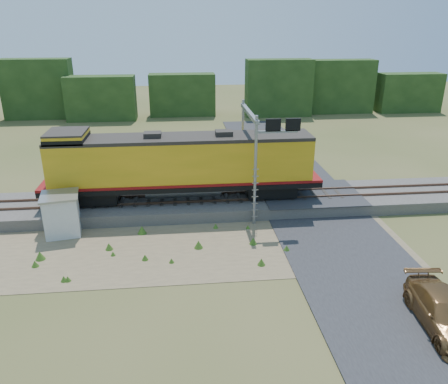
{
  "coord_description": "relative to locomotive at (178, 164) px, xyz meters",
  "views": [
    {
      "loc": [
        -2.2,
        -22.33,
        12.41
      ],
      "look_at": [
        0.43,
        3.0,
        2.4
      ],
      "focal_mm": 35.0,
      "sensor_mm": 36.0,
      "label": 1
    }
  ],
  "objects": [
    {
      "name": "weed_clumps",
      "position": [
        -1.13,
        -5.9,
        -3.36
      ],
      "size": [
        15.0,
        6.2,
        0.56
      ],
      "primitive_type": null,
      "color": "#3B651C",
      "rests_on": "ground"
    },
    {
      "name": "dirt_shoulder",
      "position": [
        0.37,
        -5.5,
        -3.35
      ],
      "size": [
        26.0,
        8.0,
        0.03
      ],
      "primitive_type": "cube",
      "color": "#8C7754",
      "rests_on": "ground"
    },
    {
      "name": "ground",
      "position": [
        2.37,
        -6.0,
        -3.36
      ],
      "size": [
        140.0,
        140.0,
        0.0
      ],
      "primitive_type": "plane",
      "color": "#475123",
      "rests_on": "ground"
    },
    {
      "name": "locomotive",
      "position": [
        0.0,
        0.0,
        0.0
      ],
      "size": [
        18.86,
        2.88,
        4.86
      ],
      "color": "black",
      "rests_on": "rails"
    },
    {
      "name": "road",
      "position": [
        9.37,
        -5.26,
        -3.27
      ],
      "size": [
        7.0,
        66.0,
        0.86
      ],
      "color": "#38383A",
      "rests_on": "ground"
    },
    {
      "name": "signal_gantry",
      "position": [
        5.15,
        -0.67,
        2.0
      ],
      "size": [
        2.84,
        6.2,
        7.16
      ],
      "color": "gray",
      "rests_on": "ground"
    },
    {
      "name": "car",
      "position": [
        11.2,
        -13.88,
        -2.62
      ],
      "size": [
        2.53,
        5.26,
        1.48
      ],
      "primitive_type": "imported",
      "rotation": [
        0.0,
        0.0,
        -0.09
      ],
      "color": "brown",
      "rests_on": "ground"
    },
    {
      "name": "tree_line_north",
      "position": [
        2.37,
        32.0,
        -0.29
      ],
      "size": [
        130.0,
        3.0,
        6.5
      ],
      "color": "#1E3914",
      "rests_on": "ground"
    },
    {
      "name": "ballast",
      "position": [
        2.37,
        0.0,
        -2.96
      ],
      "size": [
        70.0,
        5.0,
        0.8
      ],
      "primitive_type": "cube",
      "color": "slate",
      "rests_on": "ground"
    },
    {
      "name": "rails",
      "position": [
        2.37,
        0.0,
        -2.48
      ],
      "size": [
        70.0,
        1.54,
        0.16
      ],
      "color": "brown",
      "rests_on": "ballast"
    },
    {
      "name": "shed",
      "position": [
        -7.25,
        -2.93,
        -2.04
      ],
      "size": [
        2.55,
        2.55,
        2.61
      ],
      "rotation": [
        0.0,
        0.0,
        0.17
      ],
      "color": "silver",
      "rests_on": "ground"
    }
  ]
}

